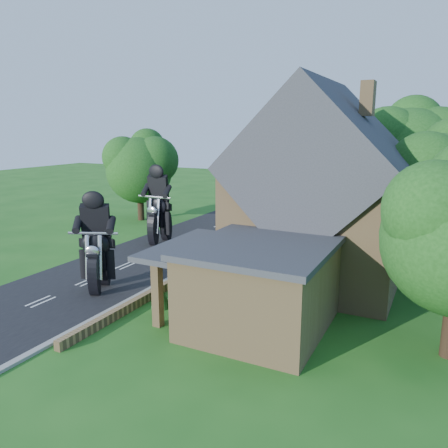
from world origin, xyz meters
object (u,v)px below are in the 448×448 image
at_px(motorcycle_follow, 160,232).
at_px(garden_wall, 206,264).
at_px(house, 320,198).
at_px(motorcycle_lead, 99,276).
at_px(annex, 258,284).

bearing_deg(motorcycle_follow, garden_wall, 150.10).
relative_size(house, motorcycle_lead, 6.40).
distance_m(house, motorcycle_follow, 12.37).
relative_size(house, annex, 1.45).
bearing_deg(motorcycle_follow, annex, 141.15).
distance_m(motorcycle_lead, motorcycle_follow, 9.23).
height_order(house, motorcycle_follow, house).
xyz_separation_m(garden_wall, house, (6.19, 1.00, 4.14)).
bearing_deg(motorcycle_lead, annex, 154.92).
bearing_deg(motorcycle_lead, motorcycle_follow, -97.74).
height_order(garden_wall, annex, annex).
relative_size(house, motorcycle_follow, 5.82).
bearing_deg(annex, garden_wall, 133.84).
height_order(garden_wall, motorcycle_follow, motorcycle_follow).
xyz_separation_m(annex, motorcycle_follow, (-11.04, 8.98, -0.95)).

